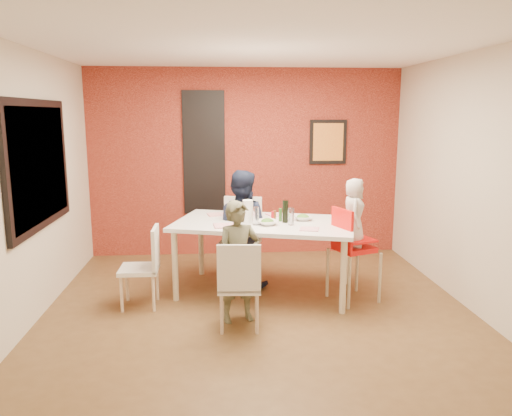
{
  "coord_description": "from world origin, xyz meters",
  "views": [
    {
      "loc": [
        -0.41,
        -4.99,
        2.06
      ],
      "look_at": [
        0.0,
        0.3,
        1.05
      ],
      "focal_mm": 35.0,
      "sensor_mm": 36.0,
      "label": 1
    }
  ],
  "objects": [
    {
      "name": "salad_bowl_a",
      "position": [
        0.13,
        0.39,
        0.87
      ],
      "size": [
        0.29,
        0.29,
        0.05
      ],
      "primitive_type": "imported",
      "rotation": [
        0.0,
        0.0,
        0.38
      ],
      "color": "white",
      "rests_on": "dining_table"
    },
    {
      "name": "high_chair",
      "position": [
        1.04,
        0.21,
        0.63
      ],
      "size": [
        0.57,
        0.57,
        1.05
      ],
      "rotation": [
        0.0,
        0.0,
        1.94
      ],
      "color": "red",
      "rests_on": "ground"
    },
    {
      "name": "picture_window_frame",
      "position": [
        -2.22,
        0.2,
        1.55
      ],
      "size": [
        0.05,
        1.7,
        1.3
      ],
      "primitive_type": "cube",
      "color": "black",
      "rests_on": "wall_left"
    },
    {
      "name": "wall_right",
      "position": [
        2.25,
        0.0,
        1.35
      ],
      "size": [
        0.02,
        4.5,
        2.7
      ],
      "primitive_type": "cube",
      "color": "beige",
      "rests_on": "ground"
    },
    {
      "name": "condiment_red",
      "position": [
        0.21,
        0.53,
        0.9
      ],
      "size": [
        0.03,
        0.03,
        0.13
      ],
      "primitive_type": "cylinder",
      "color": "red",
      "rests_on": "dining_table"
    },
    {
      "name": "child_far",
      "position": [
        -0.15,
        0.8,
        0.71
      ],
      "size": [
        0.82,
        0.73,
        1.41
      ],
      "primitive_type": "imported",
      "rotation": [
        0.0,
        0.0,
        2.81
      ],
      "color": "#161C31",
      "rests_on": "ground"
    },
    {
      "name": "plate_near_right",
      "position": [
        0.56,
        0.13,
        0.85
      ],
      "size": [
        0.24,
        0.24,
        0.01
      ],
      "primitive_type": "cube",
      "rotation": [
        0.0,
        0.0,
        -0.25
      ],
      "color": "white",
      "rests_on": "dining_table"
    },
    {
      "name": "art_print_canvas",
      "position": [
        1.2,
        2.19,
        1.65
      ],
      "size": [
        0.44,
        0.01,
        0.54
      ],
      "primitive_type": "cube",
      "color": "gold",
      "rests_on": "wall_back"
    },
    {
      "name": "dining_table",
      "position": [
        0.12,
        0.56,
        0.77
      ],
      "size": [
        2.25,
        1.63,
        0.84
      ],
      "rotation": [
        0.0,
        0.0,
        -0.28
      ],
      "color": "white",
      "rests_on": "ground"
    },
    {
      "name": "child_near",
      "position": [
        -0.21,
        -0.24,
        0.61
      ],
      "size": [
        0.51,
        0.41,
        1.22
      ],
      "primitive_type": "imported",
      "rotation": [
        0.0,
        0.0,
        0.28
      ],
      "color": "#53533B",
      "rests_on": "ground"
    },
    {
      "name": "plate_far_left",
      "position": [
        -0.43,
        0.99,
        0.85
      ],
      "size": [
        0.25,
        0.25,
        0.01
      ],
      "primitive_type": "cube",
      "rotation": [
        0.0,
        0.0,
        0.19
      ],
      "color": "white",
      "rests_on": "dining_table"
    },
    {
      "name": "sippy_cup",
      "position": [
        0.88,
        0.34,
        0.89
      ],
      "size": [
        0.06,
        0.06,
        0.11
      ],
      "primitive_type": "cylinder",
      "color": "#D66117",
      "rests_on": "dining_table"
    },
    {
      "name": "wall_left",
      "position": [
        -2.25,
        0.0,
        1.35
      ],
      "size": [
        0.02,
        4.5,
        2.7
      ],
      "primitive_type": "cube",
      "color": "beige",
      "rests_on": "ground"
    },
    {
      "name": "picture_window_pane",
      "position": [
        -2.21,
        0.2,
        1.55
      ],
      "size": [
        0.02,
        1.55,
        1.15
      ],
      "primitive_type": "cube",
      "color": "black",
      "rests_on": "wall_left"
    },
    {
      "name": "wine_bottle",
      "position": [
        0.35,
        0.5,
        0.97
      ],
      "size": [
        0.07,
        0.07,
        0.26
      ],
      "primitive_type": "cylinder",
      "color": "black",
      "rests_on": "dining_table"
    },
    {
      "name": "plate_far_mid",
      "position": [
        0.3,
        0.92,
        0.85
      ],
      "size": [
        0.26,
        0.26,
        0.01
      ],
      "primitive_type": "cube",
      "rotation": [
        0.0,
        0.0,
        0.34
      ],
      "color": "white",
      "rests_on": "dining_table"
    },
    {
      "name": "condiment_brown",
      "position": [
        0.24,
        0.57,
        0.9
      ],
      "size": [
        0.03,
        0.03,
        0.13
      ],
      "primitive_type": "cylinder",
      "color": "brown",
      "rests_on": "dining_table"
    },
    {
      "name": "glassblock_strip",
      "position": [
        -0.6,
        2.21,
        1.5
      ],
      "size": [
        0.55,
        0.03,
        1.7
      ],
      "primitive_type": "cube",
      "color": "silver",
      "rests_on": "wall_back"
    },
    {
      "name": "toddler",
      "position": [
        1.06,
        0.23,
        1.0
      ],
      "size": [
        0.31,
        0.41,
        0.75
      ],
      "primitive_type": "imported",
      "rotation": [
        0.0,
        0.0,
        1.35
      ],
      "color": "beige",
      "rests_on": "high_chair"
    },
    {
      "name": "ground",
      "position": [
        0.0,
        0.0,
        0.0
      ],
      "size": [
        4.5,
        4.5,
        0.0
      ],
      "primitive_type": "plane",
      "color": "brown",
      "rests_on": "ground"
    },
    {
      "name": "ceiling",
      "position": [
        0.0,
        0.0,
        2.7
      ],
      "size": [
        4.5,
        4.5,
        0.02
      ],
      "primitive_type": "cube",
      "color": "white",
      "rests_on": "wall_back"
    },
    {
      "name": "condiment_green",
      "position": [
        0.3,
        0.57,
        0.91
      ],
      "size": [
        0.04,
        0.04,
        0.15
      ],
      "primitive_type": "cylinder",
      "color": "#2D6722",
      "rests_on": "dining_table"
    },
    {
      "name": "plate_near_left",
      "position": [
        -0.34,
        0.36,
        0.85
      ],
      "size": [
        0.26,
        0.26,
        0.01
      ],
      "primitive_type": "cube",
      "rotation": [
        0.0,
        0.0,
        0.1
      ],
      "color": "white",
      "rests_on": "dining_table"
    },
    {
      "name": "wall_back",
      "position": [
        0.0,
        2.25,
        1.35
      ],
      "size": [
        4.5,
        0.02,
        2.7
      ],
      "primitive_type": "cube",
      "color": "beige",
      "rests_on": "ground"
    },
    {
      "name": "brick_accent_wall",
      "position": [
        0.0,
        2.23,
        1.35
      ],
      "size": [
        4.5,
        0.02,
        2.7
      ],
      "primitive_type": "cube",
      "color": "maroon",
      "rests_on": "ground"
    },
    {
      "name": "chair_near",
      "position": [
        -0.22,
        -0.48,
        0.49
      ],
      "size": [
        0.43,
        0.43,
        0.88
      ],
      "rotation": [
        0.0,
        0.0,
        3.08
      ],
      "color": "silver",
      "rests_on": "ground"
    },
    {
      "name": "paper_towel_roll",
      "position": [
        -0.08,
        0.51,
        0.97
      ],
      "size": [
        0.12,
        0.12,
        0.26
      ],
      "primitive_type": "cylinder",
      "color": "white",
      "rests_on": "dining_table"
    },
    {
      "name": "wine_glass_a",
      "position": [
        0.01,
        0.41,
        0.94
      ],
      "size": [
        0.07,
        0.07,
        0.2
      ],
      "primitive_type": "cylinder",
      "color": "white",
      "rests_on": "dining_table"
    },
    {
      "name": "salad_bowl_b",
      "position": [
        0.57,
        0.6,
        0.87
      ],
      "size": [
        0.22,
        0.22,
        0.05
      ],
      "primitive_type": "imported",
      "rotation": [
        0.0,
        0.0,
        0.06
      ],
      "color": "silver",
      "rests_on": "dining_table"
    },
    {
      "name": "chair_left",
      "position": [
        -1.19,
        0.22,
        0.49
      ],
      "size": [
        0.41,
        0.41,
        0.87
      ],
      "rotation": [
        0.0,
        0.0,
        4.71
      ],
      "color": "white",
      "rests_on": "ground"
    },
    {
      "name": "art_print_frame",
      "position": [
        1.2,
        2.21,
        1.65
      ],
      "size": [
        0.54,
        0.03,
        0.64
      ],
      "primitive_type": "cube",
      "color": "black",
      "rests_on": "wall_back"
    },
    {
      "name": "wall_front",
      "position": [
        0.0,
        -2.25,
        1.35
      ],
      "size": [
        4.5,
        0.02,
        2.7
      ],
      "primitive_type": "cube",
      "color": "beige",
      "rests_on": "ground"
    },
    {
      "name": "chair_far",
      "position": [
        -0.13,
        1.05,
        0.58
      ],
      "size": [
        0.57,
        0.57,
        1.03
      ],
      "rotation": [
        0.0,
        0.0,
        -0.23
      ],
      "color": "silver",
      "rests_on": "ground"
    },
    {
      "name": "glassblock_surround",
      "position": [
        -0.6,
        2.21,
        1.5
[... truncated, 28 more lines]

